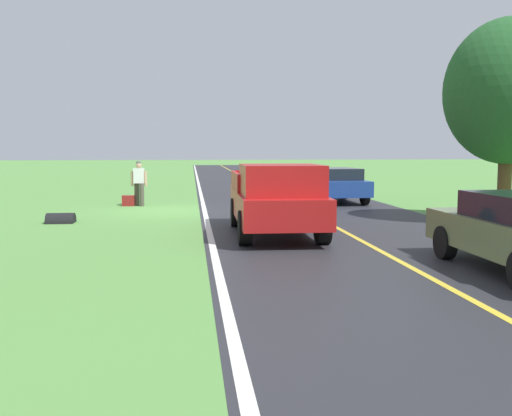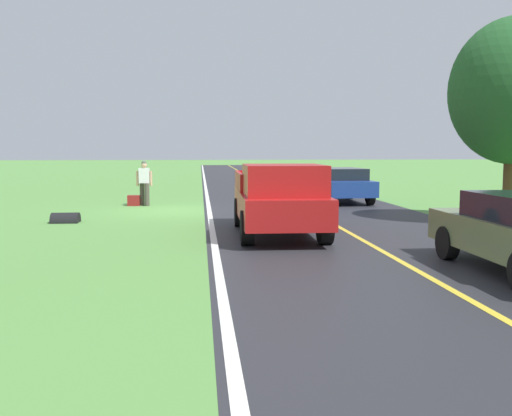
# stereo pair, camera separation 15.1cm
# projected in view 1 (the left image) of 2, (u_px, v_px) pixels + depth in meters

# --- Properties ---
(ground_plane) EXTENTS (200.00, 200.00, 0.00)m
(ground_plane) POSITION_uv_depth(u_px,v_px,m) (171.00, 211.00, 20.60)
(ground_plane) COLOR #568E42
(road_surface) EXTENTS (7.50, 120.00, 0.00)m
(road_surface) POSITION_uv_depth(u_px,v_px,m) (303.00, 209.00, 21.13)
(road_surface) COLOR #28282D
(road_surface) RESTS_ON ground
(lane_edge_line) EXTENTS (0.16, 117.60, 0.00)m
(lane_edge_line) POSITION_uv_depth(u_px,v_px,m) (204.00, 210.00, 20.73)
(lane_edge_line) COLOR silver
(lane_edge_line) RESTS_ON ground
(lane_centre_line) EXTENTS (0.14, 117.60, 0.00)m
(lane_centre_line) POSITION_uv_depth(u_px,v_px,m) (303.00, 209.00, 21.13)
(lane_centre_line) COLOR gold
(lane_centre_line) RESTS_ON ground
(hitchhiker_walking) EXTENTS (0.62, 0.52, 1.75)m
(hitchhiker_walking) POSITION_uv_depth(u_px,v_px,m) (139.00, 181.00, 22.39)
(hitchhiker_walking) COLOR #4C473D
(hitchhiker_walking) RESTS_ON ground
(suitcase_carried) EXTENTS (0.47, 0.22, 0.41)m
(suitcase_carried) POSITION_uv_depth(u_px,v_px,m) (128.00, 201.00, 22.36)
(suitcase_carried) COLOR maroon
(suitcase_carried) RESTS_ON ground
(pickup_truck_passing) EXTENTS (2.17, 5.44, 1.82)m
(pickup_truck_passing) POSITION_uv_depth(u_px,v_px,m) (276.00, 198.00, 14.66)
(pickup_truck_passing) COLOR #B21919
(pickup_truck_passing) RESTS_ON ground
(tree_far_side_near) EXTENTS (3.74, 3.74, 6.04)m
(tree_far_side_near) POSITION_uv_depth(u_px,v_px,m) (508.00, 92.00, 17.14)
(tree_far_side_near) COLOR brown
(tree_far_side_near) RESTS_ON ground
(sedan_near_oncoming) EXTENTS (2.06, 4.47, 1.41)m
(sedan_near_oncoming) POSITION_uv_depth(u_px,v_px,m) (335.00, 184.00, 24.12)
(sedan_near_oncoming) COLOR navy
(sedan_near_oncoming) RESTS_ON ground
(drainage_culvert) EXTENTS (0.80, 0.60, 0.60)m
(drainage_culvert) POSITION_uv_depth(u_px,v_px,m) (61.00, 223.00, 17.26)
(drainage_culvert) COLOR black
(drainage_culvert) RESTS_ON ground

